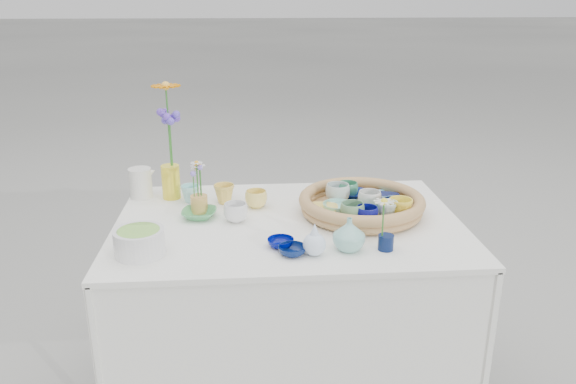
{
  "coord_description": "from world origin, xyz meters",
  "views": [
    {
      "loc": [
        -0.14,
        -1.9,
        1.55
      ],
      "look_at": [
        0.0,
        0.02,
        0.87
      ],
      "focal_mm": 35.0,
      "sensor_mm": 36.0,
      "label": 1
    }
  ],
  "objects": [
    {
      "name": "fluted_bowl",
      "position": [
        -0.49,
        -0.24,
        0.81
      ],
      "size": [
        0.19,
        0.19,
        0.08
      ],
      "primitive_type": null,
      "rotation": [
        0.0,
        0.0,
        -0.18
      ],
      "color": "silver",
      "rests_on": "display_table"
    },
    {
      "name": "white_pitcher",
      "position": [
        -0.58,
        0.3,
        0.83
      ],
      "size": [
        0.14,
        0.11,
        0.12
      ],
      "primitive_type": null,
      "rotation": [
        0.0,
        0.0,
        -0.18
      ],
      "color": "silver",
      "rests_on": "display_table"
    },
    {
      "name": "bud_vase_cobalt",
      "position": [
        0.3,
        -0.27,
        0.79
      ],
      "size": [
        0.07,
        0.07,
        0.05
      ],
      "primitive_type": "cylinder",
      "rotation": [
        0.0,
        0.0,
        -0.4
      ],
      "color": "#07143D",
      "rests_on": "display_table"
    },
    {
      "name": "tray_ceramic_2",
      "position": [
        0.4,
        -0.06,
        0.82
      ],
      "size": [
        0.11,
        0.11,
        0.08
      ],
      "primitive_type": "imported",
      "rotation": [
        0.0,
        0.0,
        0.35
      ],
      "color": "yellow",
      "rests_on": "wicker_tray"
    },
    {
      "name": "tray_ceramic_6",
      "position": [
        0.2,
        0.13,
        0.82
      ],
      "size": [
        0.1,
        0.1,
        0.07
      ],
      "primitive_type": "imported",
      "rotation": [
        0.0,
        0.0,
        0.09
      ],
      "color": "silver",
      "rests_on": "wicker_tray"
    },
    {
      "name": "tall_vase_yellow",
      "position": [
        -0.46,
        0.28,
        0.83
      ],
      "size": [
        0.09,
        0.09,
        0.14
      ],
      "primitive_type": "cylinder",
      "rotation": [
        0.0,
        0.0,
        -0.36
      ],
      "color": "yellow",
      "rests_on": "display_table"
    },
    {
      "name": "loose_ceramic_5",
      "position": [
        -0.38,
        0.23,
        0.8
      ],
      "size": [
        0.09,
        0.09,
        0.07
      ],
      "primitive_type": "imported",
      "rotation": [
        0.0,
        0.0,
        0.33
      ],
      "color": "#8BD3D0",
      "rests_on": "display_table"
    },
    {
      "name": "tray_ceramic_7",
      "position": [
        0.31,
        0.05,
        0.82
      ],
      "size": [
        0.1,
        0.1,
        0.07
      ],
      "primitive_type": "imported",
      "rotation": [
        0.0,
        0.0,
        0.08
      ],
      "color": "silver",
      "rests_on": "wicker_tray"
    },
    {
      "name": "loose_ceramic_4",
      "position": [
        -0.04,
        -0.22,
        0.78
      ],
      "size": [
        0.11,
        0.11,
        0.03
      ],
      "primitive_type": "imported",
      "rotation": [
        0.0,
        0.0,
        0.39
      ],
      "color": "#000975",
      "rests_on": "display_table"
    },
    {
      "name": "tray_ceramic_4",
      "position": [
        0.22,
        -0.06,
        0.82
      ],
      "size": [
        0.09,
        0.09,
        0.07
      ],
      "primitive_type": "imported",
      "rotation": [
        0.0,
        0.0,
        -0.05
      ],
      "color": "#67986C",
      "rests_on": "wicker_tray"
    },
    {
      "name": "tray_ceramic_8",
      "position": [
        0.39,
        0.17,
        0.79
      ],
      "size": [
        0.09,
        0.09,
        0.02
      ],
      "primitive_type": "imported",
      "rotation": [
        0.0,
        0.0,
        0.14
      ],
      "color": "#80D3F4",
      "rests_on": "wicker_tray"
    },
    {
      "name": "loose_ceramic_0",
      "position": [
        -0.24,
        0.21,
        0.8
      ],
      "size": [
        0.11,
        0.11,
        0.08
      ],
      "primitive_type": "imported",
      "rotation": [
        0.0,
        0.0,
        -0.36
      ],
      "color": "#DBB94E",
      "rests_on": "display_table"
    },
    {
      "name": "bud_vase_seafoam",
      "position": [
        0.18,
        -0.26,
        0.82
      ],
      "size": [
        0.11,
        0.11,
        0.11
      ],
      "primitive_type": "imported",
      "rotation": [
        0.0,
        0.0,
        -0.02
      ],
      "color": "#80BDB3",
      "rests_on": "display_table"
    },
    {
      "name": "hydrangea",
      "position": [
        -0.44,
        0.28,
        1.0
      ],
      "size": [
        0.09,
        0.09,
        0.27
      ],
      "primitive_type": null,
      "rotation": [
        0.0,
        0.0,
        0.16
      ],
      "color": "#653ECD",
      "rests_on": "tall_vase_yellow"
    },
    {
      "name": "loose_ceramic_2",
      "position": [
        -0.33,
        0.05,
        0.78
      ],
      "size": [
        0.14,
        0.14,
        0.03
      ],
      "primitive_type": "imported",
      "rotation": [
        0.0,
        0.0,
        -0.11
      ],
      "color": "#4A9F5F",
      "rests_on": "display_table"
    },
    {
      "name": "tray_ceramic_0",
      "position": [
        0.26,
        0.18,
        0.8
      ],
      "size": [
        0.16,
        0.16,
        0.03
      ],
      "primitive_type": "imported",
      "rotation": [
        0.0,
        0.0,
        -0.4
      ],
      "color": "#00115A",
      "rests_on": "wicker_tray"
    },
    {
      "name": "single_daisy",
      "position": [
        0.28,
        -0.27,
        0.87
      ],
      "size": [
        0.08,
        0.08,
        0.14
      ],
      "primitive_type": null,
      "rotation": [
        0.0,
        0.0,
        -0.09
      ],
      "color": "silver",
      "rests_on": "bud_vase_cobalt"
    },
    {
      "name": "tray_ceramic_9",
      "position": [
        0.27,
        -0.09,
        0.81
      ],
      "size": [
        0.08,
        0.08,
        0.06
      ],
      "primitive_type": "imported",
      "rotation": [
        0.0,
        0.0,
        -0.01
      ],
      "color": "navy",
      "rests_on": "wicker_tray"
    },
    {
      "name": "daisy_cup",
      "position": [
        -0.33,
        0.11,
        0.8
      ],
      "size": [
        0.07,
        0.07,
        0.07
      ],
      "primitive_type": "cylinder",
      "rotation": [
        0.0,
        0.0,
        0.13
      ],
      "color": "gold",
      "rests_on": "display_table"
    },
    {
      "name": "tray_ceramic_5",
      "position": [
        0.19,
        0.03,
        0.8
      ],
      "size": [
        0.12,
        0.12,
        0.03
      ],
      "primitive_type": "imported",
      "rotation": [
        0.0,
        0.0,
        0.05
      ],
      "color": "#8ED9CF",
      "rests_on": "wicker_tray"
    },
    {
      "name": "tray_ceramic_11",
      "position": [
        0.35,
        -0.06,
        0.82
      ],
      "size": [
        0.1,
        0.1,
        0.07
      ],
      "primitive_type": "imported",
      "rotation": [
        0.0,
        0.0,
        -0.3
      ],
      "color": "silver",
      "rests_on": "wicker_tray"
    },
    {
      "name": "wicker_tray",
      "position": [
        0.28,
        0.05,
        0.8
      ],
      "size": [
        0.47,
        0.47,
        0.08
      ],
      "primitive_type": null,
      "color": "olive",
      "rests_on": "display_table"
    },
    {
      "name": "daisy_posy",
      "position": [
        -0.33,
        0.11,
        0.9
      ],
      "size": [
        0.09,
        0.09,
        0.14
      ],
      "primitive_type": null,
      "rotation": [
        0.0,
        0.0,
        0.19
      ],
      "color": "silver",
      "rests_on": "daisy_cup"
    },
    {
      "name": "loose_ceramic_1",
      "position": [
        -0.11,
        0.15,
        0.8
      ],
      "size": [
        0.1,
        0.1,
        0.07
      ],
      "primitive_type": "imported",
      "rotation": [
        0.0,
        0.0,
        0.23
      ],
      "color": "#EDD265",
      "rests_on": "display_table"
    },
    {
      "name": "tray_ceramic_1",
      "position": [
        0.38,
        0.11,
        0.8
      ],
      "size": [
        0.15,
        0.15,
        0.03
      ],
      "primitive_type": "imported",
      "rotation": [
        0.0,
        0.0,
        -0.24
      ],
      "color": "#090F37",
      "rests_on": "wicker_tray"
    },
    {
      "name": "loose_ceramic_6",
      "position": [
        -0.01,
        -0.28,
        0.78
      ],
      "size": [
        0.12,
        0.12,
        0.03
      ],
      "primitive_type": "imported",
      "rotation": [
        0.0,
        0.0,
        -0.41
      ],
      "color": "#08194F",
      "rests_on": "display_table"
    },
    {
      "name": "tray_ceramic_12",
      "position": [
        0.25,
        0.18,
        0.82
      ],
      "size": [
        0.09,
        0.09,
        0.06
      ],
      "primitive_type": "imported",
      "rotation": [
        0.0,
        0.0,
        0.14
      ],
      "color": "#3A8661",
      "rests_on": "wicker_tray"
    },
    {
      "name": "tray_ceramic_10",
      "position": [
        0.13,
        0.02,
        0.8
      ],
      "size": [
        0.13,
        0.13,
        0.03
      ],
      "primitive_type": "imported",
      "rotation": [
        0.0,
        0.0,
        -0.25
      ],
      "color": "#EDC858",
      "rests_on": "wicker_tray"
    },
    {
      "name": "tray_ceramic_3",
      "position": [
        0.28,
        -0.01,
        0.8
      ],
      "size": [
        0.15,
        0.15,
        0.04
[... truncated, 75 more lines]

